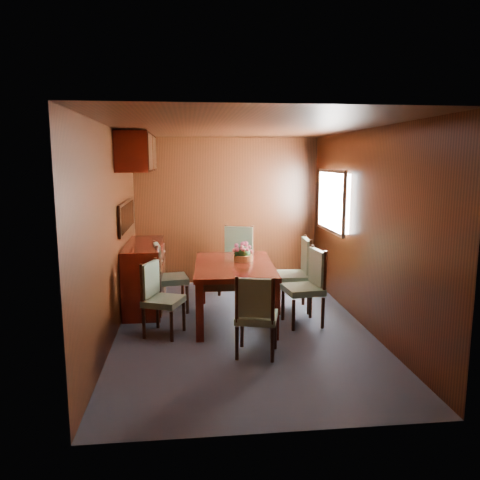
{
  "coord_description": "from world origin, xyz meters",
  "views": [
    {
      "loc": [
        -0.63,
        -5.43,
        2.02
      ],
      "look_at": [
        0.0,
        0.26,
        1.05
      ],
      "focal_mm": 35.0,
      "sensor_mm": 36.0,
      "label": 1
    }
  ],
  "objects": [
    {
      "name": "ground",
      "position": [
        0.0,
        0.0,
        0.0
      ],
      "size": [
        4.5,
        4.5,
        0.0
      ],
      "primitive_type": "plane",
      "color": "#2F3341",
      "rests_on": "ground"
    },
    {
      "name": "room_shell",
      "position": [
        -0.1,
        0.33,
        1.63
      ],
      "size": [
        3.06,
        4.52,
        2.41
      ],
      "color": "black",
      "rests_on": "ground"
    },
    {
      "name": "sideboard",
      "position": [
        -1.25,
        1.0,
        0.45
      ],
      "size": [
        0.48,
        1.4,
        0.9
      ],
      "primitive_type": "cube",
      "color": "#380C07",
      "rests_on": "ground"
    },
    {
      "name": "dining_table",
      "position": [
        -0.07,
        0.33,
        0.63
      ],
      "size": [
        1.05,
        1.61,
        0.73
      ],
      "rotation": [
        0.0,
        0.0,
        -0.05
      ],
      "color": "#380C07",
      "rests_on": "ground"
    },
    {
      "name": "chair_left_near",
      "position": [
        -1.0,
        -0.09,
        0.49
      ],
      "size": [
        0.52,
        0.53,
        0.88
      ],
      "rotation": [
        0.0,
        0.0,
        -1.95
      ],
      "color": "black",
      "rests_on": "ground"
    },
    {
      "name": "chair_left_far",
      "position": [
        -0.95,
        0.78,
        0.52
      ],
      "size": [
        0.5,
        0.51,
        0.95
      ],
      "rotation": [
        0.0,
        0.0,
        -1.4
      ],
      "color": "black",
      "rests_on": "ground"
    },
    {
      "name": "chair_right_near",
      "position": [
        0.84,
        0.07,
        0.53
      ],
      "size": [
        0.49,
        0.51,
        0.96
      ],
      "rotation": [
        0.0,
        0.0,
        1.69
      ],
      "color": "black",
      "rests_on": "ground"
    },
    {
      "name": "chair_right_far",
      "position": [
        0.83,
        0.64,
        0.56
      ],
      "size": [
        0.49,
        0.51,
        1.01
      ],
      "rotation": [
        0.0,
        0.0,
        1.5
      ],
      "color": "black",
      "rests_on": "ground"
    },
    {
      "name": "chair_head",
      "position": [
        0.04,
        -0.86,
        0.49
      ],
      "size": [
        0.51,
        0.5,
        0.88
      ],
      "rotation": [
        0.0,
        0.0,
        -0.26
      ],
      "color": "black",
      "rests_on": "ground"
    },
    {
      "name": "chair_foot",
      "position": [
        0.11,
        1.62,
        0.57
      ],
      "size": [
        0.62,
        0.61,
        1.03
      ],
      "rotation": [
        0.0,
        0.0,
        2.8
      ],
      "color": "black",
      "rests_on": "ground"
    },
    {
      "name": "flower_centerpiece",
      "position": [
        0.07,
        0.5,
        0.86
      ],
      "size": [
        0.27,
        0.27,
        0.27
      ],
      "color": "#BA7438",
      "rests_on": "dining_table"
    }
  ]
}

